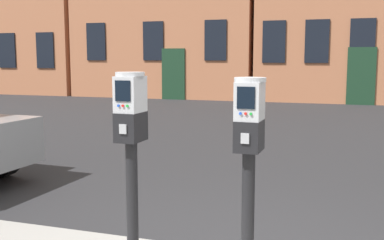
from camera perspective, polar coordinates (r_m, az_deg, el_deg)
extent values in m
cylinder|color=black|center=(3.63, -7.29, -9.87)|extent=(0.09, 0.09, 0.94)
cube|color=black|center=(3.50, -7.45, -0.81)|extent=(0.17, 0.24, 0.22)
cube|color=#A5A8AD|center=(3.39, -8.41, -1.10)|extent=(0.06, 0.01, 0.07)
cube|color=#B7BABF|center=(3.48, -7.52, 3.13)|extent=(0.17, 0.23, 0.27)
cube|color=black|center=(3.37, -8.44, 3.52)|extent=(0.12, 0.01, 0.15)
cylinder|color=blue|center=(3.39, -8.94, 1.74)|extent=(0.02, 0.01, 0.02)
cylinder|color=red|center=(3.38, -8.42, 1.72)|extent=(0.02, 0.01, 0.02)
cylinder|color=green|center=(3.36, -7.89, 1.70)|extent=(0.02, 0.01, 0.02)
cylinder|color=#B7BABF|center=(3.47, -7.56, 5.57)|extent=(0.22, 0.22, 0.03)
cylinder|color=black|center=(3.36, 6.82, -11.45)|extent=(0.09, 0.09, 0.92)
cube|color=black|center=(3.22, 6.98, -1.89)|extent=(0.17, 0.24, 0.21)
cube|color=#A5A8AD|center=(3.10, 6.47, -2.25)|extent=(0.06, 0.01, 0.07)
cube|color=#B7BABF|center=(3.19, 7.04, 2.30)|extent=(0.17, 0.23, 0.26)
cube|color=black|center=(3.08, 6.58, 2.70)|extent=(0.12, 0.01, 0.15)
cylinder|color=blue|center=(3.09, 5.91, 0.80)|extent=(0.02, 0.01, 0.02)
cylinder|color=red|center=(3.09, 6.54, 0.77)|extent=(0.02, 0.01, 0.02)
cylinder|color=green|center=(3.08, 7.17, 0.74)|extent=(0.02, 0.01, 0.02)
cylinder|color=#B7BABF|center=(3.18, 7.08, 4.91)|extent=(0.22, 0.22, 0.03)
cylinder|color=black|center=(7.25, -22.36, -3.95)|extent=(0.65, 0.25, 0.64)
cube|color=black|center=(23.63, -21.58, 7.87)|extent=(0.90, 0.06, 1.60)
cube|color=black|center=(22.37, -17.45, 8.10)|extent=(0.90, 0.06, 1.60)
cube|color=black|center=(20.96, -11.60, 9.32)|extent=(0.90, 0.06, 1.60)
cube|color=black|center=(19.77, -4.74, 9.57)|extent=(0.90, 0.06, 1.60)
cube|color=black|center=(18.89, 2.88, 9.68)|extent=(0.90, 0.06, 1.60)
cube|color=#193823|center=(19.44, -2.28, 5.60)|extent=(1.00, 0.07, 2.10)
cube|color=black|center=(18.41, 9.95, 9.37)|extent=(0.88, 0.06, 1.60)
cube|color=black|center=(18.24, 14.97, 9.24)|extent=(0.88, 0.06, 1.60)
cube|color=black|center=(18.21, 20.04, 9.05)|extent=(0.88, 0.06, 1.60)
cube|color=#193823|center=(18.21, 19.90, 5.04)|extent=(1.00, 0.07, 2.10)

